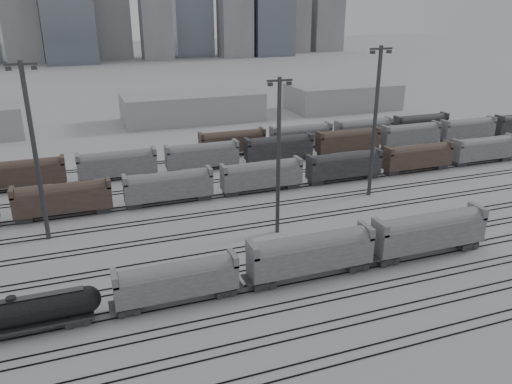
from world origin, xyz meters
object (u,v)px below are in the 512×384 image
object	(u,v)px
hopper_car_b	(311,252)
hopper_car_a	(177,279)
tank_car_b	(14,314)
light_mast_c	(278,154)
hopper_car_c	(429,230)

from	to	relation	value
hopper_car_b	hopper_car_a	bearing A→B (deg)	180.00
tank_car_b	hopper_car_b	distance (m)	33.70
hopper_car_a	light_mast_c	bearing A→B (deg)	37.43
tank_car_b	hopper_car_b	world-z (taller)	hopper_car_b
hopper_car_a	hopper_car_b	xyz separation A→B (m)	(16.78, 0.00, 0.46)
hopper_car_a	hopper_car_c	distance (m)	34.41
hopper_car_a	light_mast_c	xyz separation A→B (m)	(17.98, 13.76, 9.10)
light_mast_c	tank_car_b	bearing A→B (deg)	-158.46
hopper_car_a	hopper_car_c	xyz separation A→B (m)	(34.41, 0.00, 0.54)
hopper_car_b	hopper_car_c	world-z (taller)	hopper_car_c
hopper_car_a	light_mast_c	distance (m)	24.41
hopper_car_b	hopper_car_c	size ratio (longest dim) A/B	0.98
tank_car_b	hopper_car_c	size ratio (longest dim) A/B	1.05
tank_car_b	light_mast_c	world-z (taller)	light_mast_c
hopper_car_a	light_mast_c	world-z (taller)	light_mast_c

